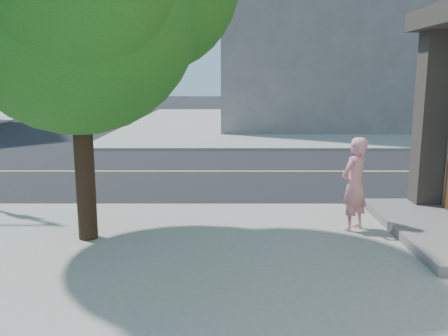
{
  "coord_description": "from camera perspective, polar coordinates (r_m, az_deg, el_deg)",
  "views": [
    {
      "loc": [
        5.22,
        -10.77,
        3.04
      ],
      "look_at": [
        5.2,
        -1.67,
        1.3
      ],
      "focal_mm": 37.77,
      "sensor_mm": 36.0,
      "label": 1
    }
  ],
  "objects": [
    {
      "name": "road_ew",
      "position": [
        16.42,
        -18.43,
        -0.38
      ],
      "size": [
        140.0,
        9.0,
        0.01
      ],
      "primitive_type": "cube",
      "color": "black",
      "rests_on": "ground"
    },
    {
      "name": "ground",
      "position": [
        12.35,
        -24.98,
        -4.46
      ],
      "size": [
        140.0,
        140.0,
        0.0
      ],
      "primitive_type": "plane",
      "color": "black",
      "rests_on": "ground"
    },
    {
      "name": "sidewalk_ne",
      "position": [
        33.45,
        14.51,
        5.38
      ],
      "size": [
        29.0,
        25.0,
        0.12
      ],
      "primitive_type": "cube",
      "color": "gray",
      "rests_on": "ground"
    },
    {
      "name": "man_on_phone",
      "position": [
        9.43,
        15.5,
        -1.89
      ],
      "size": [
        0.79,
        0.77,
        1.82
      ],
      "primitive_type": "imported",
      "rotation": [
        0.0,
        0.0,
        3.86
      ],
      "color": "pink",
      "rests_on": "sidewalk_se"
    },
    {
      "name": "filler_ne",
      "position": [
        34.17,
        15.73,
        17.31
      ],
      "size": [
        18.0,
        16.0,
        14.0
      ],
      "primitive_type": "cube",
      "color": "slate",
      "rests_on": "sidewalk_ne"
    }
  ]
}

